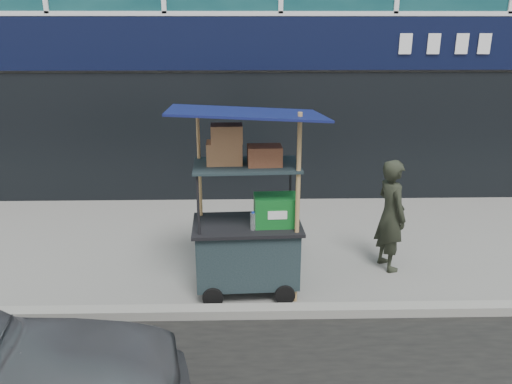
{
  "coord_description": "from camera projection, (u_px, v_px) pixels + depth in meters",
  "views": [
    {
      "loc": [
        -0.63,
        -5.24,
        3.24
      ],
      "look_at": [
        -0.49,
        1.2,
        1.06
      ],
      "focal_mm": 35.0,
      "sensor_mm": 36.0,
      "label": 1
    }
  ],
  "objects": [
    {
      "name": "ground",
      "position": [
        299.0,
        306.0,
        6.02
      ],
      "size": [
        80.0,
        80.0,
        0.0
      ],
      "primitive_type": "plane",
      "color": "slate",
      "rests_on": "ground"
    },
    {
      "name": "curb",
      "position": [
        300.0,
        311.0,
        5.81
      ],
      "size": [
        80.0,
        0.18,
        0.12
      ],
      "primitive_type": "cube",
      "color": "gray",
      "rests_on": "ground"
    },
    {
      "name": "vendor_cart",
      "position": [
        249.0,
        230.0,
        6.12
      ],
      "size": [
        1.82,
        1.32,
        2.38
      ],
      "rotation": [
        0.0,
        0.0,
        0.05
      ],
      "color": "black",
      "rests_on": "ground"
    },
    {
      "name": "vendor_man",
      "position": [
        391.0,
        215.0,
        6.75
      ],
      "size": [
        0.51,
        0.64,
        1.55
      ],
      "primitive_type": "imported",
      "rotation": [
        0.0,
        0.0,
        1.84
      ],
      "color": "black",
      "rests_on": "ground"
    }
  ]
}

